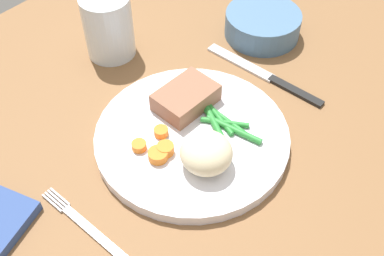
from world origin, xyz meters
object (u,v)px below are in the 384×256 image
at_px(water_glass, 109,30).
at_px(salad_bowl, 263,23).
at_px(knife, 266,76).
at_px(meat_portion, 186,98).
at_px(fork, 93,232).
at_px(dinner_plate, 192,137).

distance_m(water_glass, salad_bowl, 0.25).
distance_m(knife, water_glass, 0.25).
xyz_separation_m(meat_portion, knife, (0.14, -0.04, -0.03)).
relative_size(fork, knife, 0.81).
bearing_deg(meat_portion, knife, -17.79).
bearing_deg(water_glass, meat_portion, -98.02).
distance_m(meat_portion, salad_bowl, 0.22).
xyz_separation_m(dinner_plate, fork, (-0.18, -0.00, -0.01)).
distance_m(dinner_plate, salad_bowl, 0.26).
bearing_deg(meat_portion, fork, -168.57).
bearing_deg(water_glass, knife, -63.60).
bearing_deg(salad_bowl, knife, -141.36).
relative_size(meat_portion, fork, 0.50).
xyz_separation_m(meat_portion, fork, (-0.21, -0.04, -0.03)).
relative_size(dinner_plate, fork, 1.55).
relative_size(meat_portion, salad_bowl, 0.68).
distance_m(knife, salad_bowl, 0.11).
bearing_deg(knife, dinner_plate, -178.34).
relative_size(knife, water_glass, 2.05).
xyz_separation_m(dinner_plate, knife, (0.17, -0.00, -0.01)).
bearing_deg(dinner_plate, water_glass, 74.71).
bearing_deg(water_glass, fork, -137.09).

